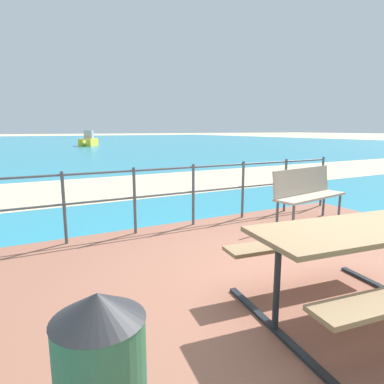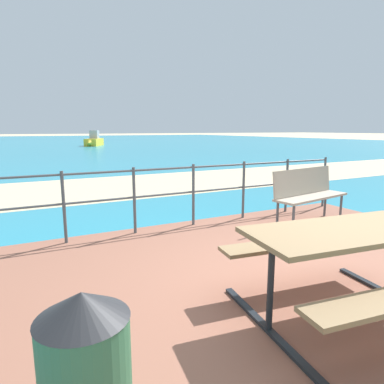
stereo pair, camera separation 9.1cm
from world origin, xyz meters
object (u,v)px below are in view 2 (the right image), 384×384
park_bench (308,191)px  boat_near (94,141)px  picnic_table (345,250)px  trash_bin (87,383)px

park_bench → boat_near: bearing=76.2°
picnic_table → boat_near: 32.07m
trash_bin → picnic_table: bearing=9.8°
park_bench → trash_bin: (-3.99, -2.60, -0.11)m
picnic_table → boat_near: boat_near is taller
picnic_table → boat_near: size_ratio=0.47×
picnic_table → trash_bin: size_ratio=2.06×
park_bench → picnic_table: bearing=-139.5°
trash_bin → boat_near: (6.31, 32.16, -0.02)m
picnic_table → trash_bin: bearing=-163.0°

